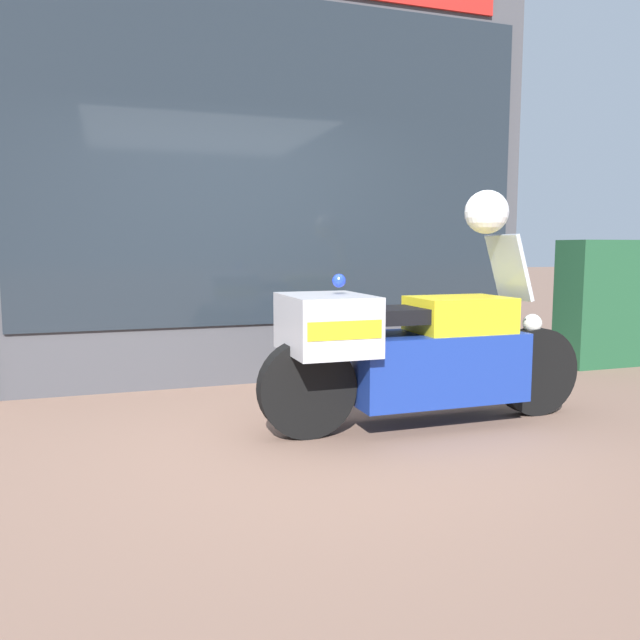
{
  "coord_description": "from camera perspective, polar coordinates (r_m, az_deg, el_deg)",
  "views": [
    {
      "loc": [
        -1.04,
        -3.74,
        1.24
      ],
      "look_at": [
        0.42,
        0.58,
        0.71
      ],
      "focal_mm": 35.0,
      "sensor_mm": 36.0,
      "label": 1
    }
  ],
  "objects": [
    {
      "name": "ground_plane",
      "position": [
        4.08,
        -3.0,
        -11.15
      ],
      "size": [
        60.0,
        60.0,
        0.0
      ],
      "primitive_type": "plane",
      "color": "#7A5B4C"
    },
    {
      "name": "shop_building",
      "position": [
        5.81,
        -12.94,
        13.43
      ],
      "size": [
        5.96,
        0.55,
        3.88
      ],
      "color": "#424247",
      "rests_on": "ground"
    },
    {
      "name": "window_display",
      "position": [
        6.0,
        -4.23,
        -0.63
      ],
      "size": [
        4.49,
        0.3,
        2.07
      ],
      "color": "slate",
      "rests_on": "ground"
    },
    {
      "name": "paramedic_motorcycle",
      "position": [
        4.35,
        8.35,
        -2.68
      ],
      "size": [
        2.45,
        0.71,
        1.34
      ],
      "rotation": [
        0.0,
        0.0,
        0.0
      ],
      "color": "black",
      "rests_on": "ground"
    },
    {
      "name": "utility_cabinet",
      "position": [
        7.24,
        24.53,
        1.42
      ],
      "size": [
        0.95,
        0.44,
        1.32
      ],
      "primitive_type": "cube",
      "color": "#1E4C2D",
      "rests_on": "ground"
    },
    {
      "name": "white_helmet",
      "position": [
        4.59,
        14.99,
        9.51
      ],
      "size": [
        0.31,
        0.31,
        0.31
      ],
      "primitive_type": "sphere",
      "color": "white",
      "rests_on": "paramedic_motorcycle"
    }
  ]
}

